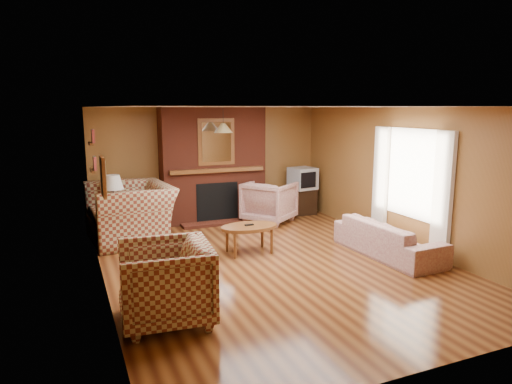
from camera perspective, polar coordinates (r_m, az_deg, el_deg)
name	(u,v)px	position (r m, az deg, el deg)	size (l,w,h in m)	color
floor	(273,263)	(7.22, 2.10, -8.82)	(6.50, 6.50, 0.00)	#46210F
ceiling	(274,107)	(6.82, 2.24, 10.59)	(6.50, 6.50, 0.00)	white
wall_back	(209,163)	(9.93, -5.83, 3.57)	(6.50, 6.50, 0.00)	brown
wall_front	(431,246)	(4.28, 21.07, -6.34)	(6.50, 6.50, 0.00)	brown
wall_left	(100,200)	(6.30, -18.91, -0.96)	(6.50, 6.50, 0.00)	brown
wall_right	(404,178)	(8.28, 18.03, 1.74)	(6.50, 6.50, 0.00)	brown
fireplace	(213,166)	(9.68, -5.37, 3.30)	(2.20, 0.82, 2.40)	#5A2113
window_right	(410,184)	(8.12, 18.67, 1.00)	(0.10, 1.85, 2.00)	beige
bookshelf	(93,152)	(8.11, -19.72, 4.78)	(0.09, 0.55, 0.71)	brown
botanical_print	(103,177)	(5.94, -18.57, 1.84)	(0.05, 0.40, 0.50)	brown
pendant_light	(223,128)	(8.96, -4.11, 7.99)	(0.36, 0.36, 0.48)	black
plaid_loveseat	(130,212)	(8.61, -15.43, -2.46)	(1.58, 1.38, 1.03)	maroon
plaid_armchair	(166,283)	(5.29, -11.25, -11.08)	(0.98, 1.01, 0.92)	maroon
floral_sofa	(388,238)	(7.80, 16.21, -5.56)	(1.97, 0.77, 0.57)	#C3B097
floral_armchair	(269,202)	(9.62, 1.68, -1.22)	(0.93, 0.95, 0.87)	#C3B097
coffee_table	(249,229)	(7.57, -0.85, -4.60)	(0.97, 0.60, 0.49)	brown
side_table	(115,223)	(8.91, -17.19, -3.70)	(0.41, 0.41, 0.55)	brown
table_lamp	(113,190)	(8.78, -17.41, 0.25)	(0.38, 0.38, 0.63)	silver
tv_stand	(302,201)	(10.46, 5.79, -1.15)	(0.52, 0.48, 0.57)	black
crt_tv	(303,178)	(10.36, 5.86, 1.71)	(0.60, 0.60, 0.49)	#A5A7AC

